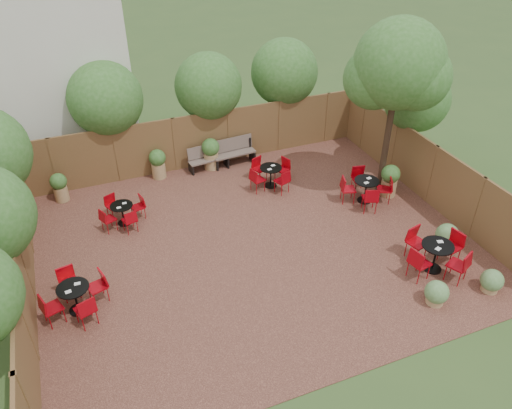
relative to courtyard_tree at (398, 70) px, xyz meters
name	(u,v)px	position (x,y,z in m)	size (l,w,h in m)	color
ground	(255,244)	(-4.92, -1.08, -4.16)	(80.00, 80.00, 0.00)	#354F23
courtyard_paving	(255,243)	(-4.92, -1.08, -4.15)	(12.00, 10.00, 0.02)	#391F17
fence_back	(203,140)	(-4.92, 3.92, -3.16)	(12.00, 0.08, 2.00)	brown
fence_left	(24,270)	(-10.92, -1.08, -3.16)	(0.08, 10.00, 2.00)	brown
fence_right	(431,174)	(1.08, -1.08, -3.16)	(0.08, 10.00, 2.00)	brown
neighbour_building	(44,46)	(-9.42, 6.92, -0.16)	(5.00, 4.00, 8.00)	beige
overhang_foliage	(155,125)	(-6.84, 2.06, -1.44)	(15.57, 10.61, 2.57)	#2C5B1D
courtyard_tree	(398,70)	(0.00, 0.00, 0.00)	(2.80, 2.70, 5.65)	black
park_bench_left	(233,151)	(-3.91, 3.55, -3.64)	(1.61, 0.62, 0.97)	brown
park_bench_right	(208,157)	(-4.87, 3.54, -3.68)	(1.48, 0.60, 0.89)	brown
bistro_tables	(280,224)	(-4.13, -1.03, -3.69)	(10.74, 7.17, 0.95)	black
planters	(218,168)	(-4.85, 2.48, -3.55)	(10.58, 4.55, 1.15)	#9C7A4E
low_shrubs	(456,265)	(-0.48, -4.27, -3.82)	(2.36, 2.51, 0.71)	#9C7A4E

